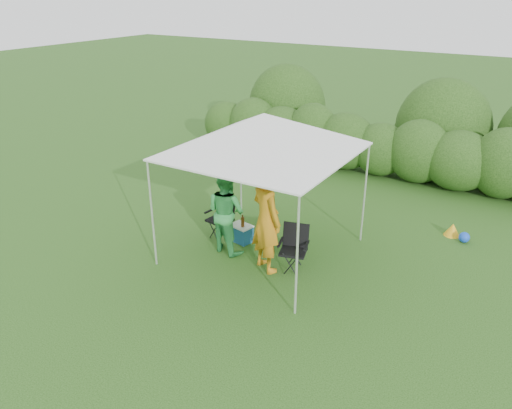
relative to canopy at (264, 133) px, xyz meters
The scene contains 10 objects.
ground 2.51m from the canopy, 90.00° to the right, with size 70.00×70.00×0.00m, color #305D1D.
hedge 5.74m from the canopy, 88.64° to the left, with size 10.94×1.53×1.80m.
canopy is the anchor object (origin of this frame).
chair_right 2.14m from the canopy, 15.58° to the right, with size 0.63×0.60×0.87m.
chair_left 2.28m from the canopy, behind, with size 0.58×0.54×0.86m.
man 1.58m from the canopy, 54.69° to the right, with size 0.74×0.48×2.02m, color #C47A16.
woman 1.77m from the canopy, 154.49° to the right, with size 0.83×0.65×1.70m, color green.
cooler 2.36m from the canopy, 166.85° to the left, with size 0.50×0.40×0.37m.
bottle 2.04m from the canopy, 169.43° to the left, with size 0.07×0.07×0.27m, color #592D0C.
lawn_toy 4.76m from the canopy, 40.10° to the left, with size 0.56×0.46×0.28m.
Camera 1 is at (4.49, -7.10, 4.95)m, focal length 35.00 mm.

